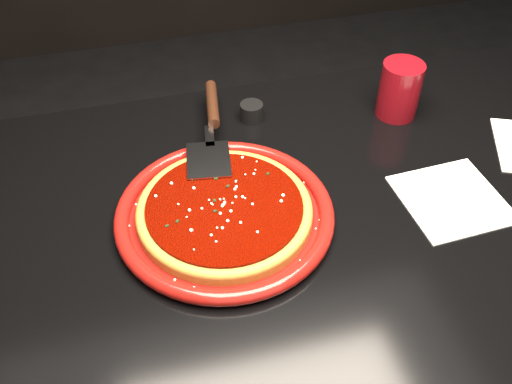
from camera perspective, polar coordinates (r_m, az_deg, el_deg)
table at (r=1.24m, az=4.03°, el=-14.46°), size 1.20×0.80×0.75m
plate at (r=0.92m, az=-3.15°, el=-2.21°), size 0.42×0.42×0.03m
pizza_crust at (r=0.92m, az=-3.16°, el=-2.04°), size 0.34×0.34×0.01m
pizza_crust_rim at (r=0.91m, az=-3.18°, el=-1.73°), size 0.34×0.34×0.02m
pizza_sauce at (r=0.91m, az=-3.19°, el=-1.51°), size 0.30×0.30×0.01m
parmesan_dusting at (r=0.90m, az=-3.20°, el=-1.19°), size 0.24×0.24×0.01m
basil_flecks at (r=0.91m, az=-3.20°, el=-1.24°), size 0.22×0.22×0.00m
pizza_server at (r=1.04m, az=-4.46°, el=6.41°), size 0.13×0.33×0.02m
cup at (r=1.15m, az=14.17°, el=9.88°), size 0.10×0.10×0.11m
napkin_a at (r=1.02m, az=18.98°, el=-0.68°), size 0.17×0.17×0.00m
ramekin at (r=1.12m, az=-0.45°, el=8.04°), size 0.05×0.05×0.03m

